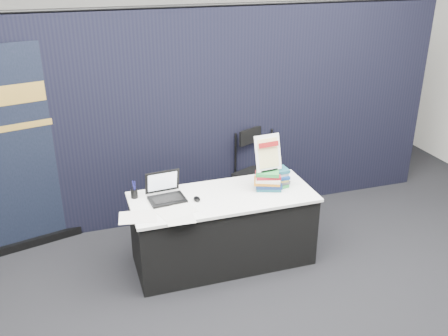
% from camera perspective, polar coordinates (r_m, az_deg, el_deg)
% --- Properties ---
extents(floor, '(8.00, 8.00, 0.00)m').
position_cam_1_polar(floor, '(4.83, 1.96, -13.98)').
color(floor, black).
rests_on(floor, ground).
extents(wall_back, '(8.00, 0.02, 3.50)m').
position_cam_1_polar(wall_back, '(7.79, -8.21, 14.64)').
color(wall_back, beige).
rests_on(wall_back, floor).
extents(drape_partition, '(6.00, 0.08, 2.40)m').
position_cam_1_polar(drape_partition, '(5.63, -3.42, 5.55)').
color(drape_partition, black).
rests_on(drape_partition, floor).
extents(display_table, '(1.80, 0.75, 0.75)m').
position_cam_1_polar(display_table, '(5.05, -0.11, -6.96)').
color(display_table, black).
rests_on(display_table, floor).
extents(laptop, '(0.36, 0.30, 0.26)m').
position_cam_1_polar(laptop, '(4.82, -6.65, -2.82)').
color(laptop, black).
rests_on(laptop, display_table).
extents(mouse, '(0.07, 0.11, 0.03)m').
position_cam_1_polar(mouse, '(4.78, -3.13, -3.53)').
color(mouse, black).
rests_on(mouse, display_table).
extents(brochure_left, '(0.37, 0.29, 0.00)m').
position_cam_1_polar(brochure_left, '(4.56, -9.83, -5.53)').
color(brochure_left, silver).
rests_on(brochure_left, display_table).
extents(brochure_mid, '(0.26, 0.19, 0.00)m').
position_cam_1_polar(brochure_mid, '(4.47, -4.99, -5.91)').
color(brochure_mid, silver).
rests_on(brochure_mid, display_table).
extents(brochure_right, '(0.39, 0.33, 0.00)m').
position_cam_1_polar(brochure_right, '(4.61, -5.46, -4.94)').
color(brochure_right, silver).
rests_on(brochure_right, display_table).
extents(pen_cup, '(0.08, 0.08, 0.09)m').
position_cam_1_polar(pen_cup, '(4.89, -10.22, -2.90)').
color(pen_cup, black).
rests_on(pen_cup, display_table).
extents(book_stack_tall, '(0.29, 0.26, 0.20)m').
position_cam_1_polar(book_stack_tall, '(4.98, 5.07, -1.36)').
color(book_stack_tall, '#195260').
rests_on(book_stack_tall, display_table).
extents(book_stack_short, '(0.23, 0.19, 0.19)m').
position_cam_1_polar(book_stack_short, '(5.05, 5.96, -1.10)').
color(book_stack_short, '#228237').
rests_on(book_stack_short, display_table).
extents(info_sign, '(0.28, 0.15, 0.37)m').
position_cam_1_polar(info_sign, '(4.90, 5.05, 1.69)').
color(info_sign, black).
rests_on(info_sign, book_stack_tall).
extents(pullup_banner, '(0.91, 0.32, 2.16)m').
position_cam_1_polar(pullup_banner, '(5.48, -21.74, 0.59)').
color(pullup_banner, black).
rests_on(pullup_banner, floor).
extents(stacking_chair, '(0.63, 0.65, 1.05)m').
position_cam_1_polar(stacking_chair, '(5.83, 4.02, -0.28)').
color(stacking_chair, black).
rests_on(stacking_chair, floor).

